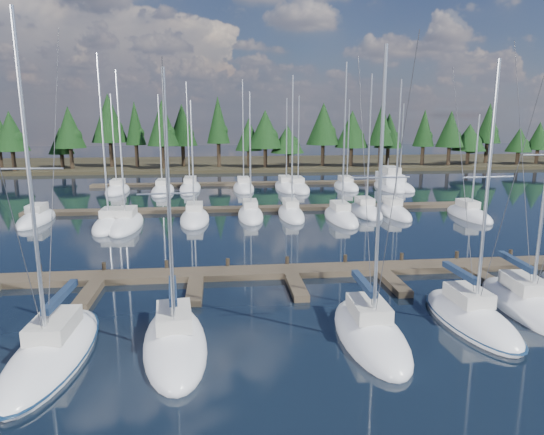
{
  "coord_description": "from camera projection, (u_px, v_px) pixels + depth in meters",
  "views": [
    {
      "loc": [
        -4.42,
        -12.03,
        10.21
      ],
      "look_at": [
        -0.71,
        22.0,
        2.98
      ],
      "focal_mm": 32.0,
      "sensor_mm": 36.0,
      "label": 1
    }
  ],
  "objects": [
    {
      "name": "motor_yacht_right",
      "position": [
        389.0,
        184.0,
        69.13
      ],
      "size": [
        3.92,
        10.43,
        5.15
      ],
      "color": "white",
      "rests_on": "ground"
    },
    {
      "name": "tree_line",
      "position": [
        235.0,
        130.0,
        90.61
      ],
      "size": [
        185.95,
        11.95,
        13.65
      ],
      "color": "black",
      "rests_on": "far_shore"
    },
    {
      "name": "front_sailboat_4",
      "position": [
        471.0,
        318.0,
        24.26
      ],
      "size": [
        3.29,
        7.92,
        13.47
      ],
      "color": "white",
      "rests_on": "ground"
    },
    {
      "name": "far_shore",
      "position": [
        240.0,
        163.0,
        101.76
      ],
      "size": [
        220.0,
        30.0,
        0.6
      ],
      "primitive_type": "cube",
      "color": "#312B1B",
      "rests_on": "ground"
    },
    {
      "name": "front_sailboat_5",
      "position": [
        526.0,
        304.0,
        25.93
      ],
      "size": [
        3.43,
        8.48,
        15.09
      ],
      "color": "white",
      "rests_on": "ground"
    },
    {
      "name": "front_sailboat_2",
      "position": [
        175.0,
        342.0,
        21.64
      ],
      "size": [
        3.61,
        8.45,
        12.86
      ],
      "color": "white",
      "rests_on": "ground"
    },
    {
      "name": "ground",
      "position": [
        270.0,
        231.0,
        43.46
      ],
      "size": [
        260.0,
        260.0,
        0.0
      ],
      "primitive_type": "plane",
      "color": "black",
      "rests_on": "ground"
    },
    {
      "name": "back_sailboat_rows",
      "position": [
        259.0,
        200.0,
        58.29
      ],
      "size": [
        46.17,
        32.89,
        16.3
      ],
      "color": "white",
      "rests_on": "ground"
    },
    {
      "name": "front_sailboat_3",
      "position": [
        370.0,
        333.0,
        22.56
      ],
      "size": [
        2.96,
        7.99,
        13.84
      ],
      "color": "white",
      "rests_on": "ground"
    },
    {
      "name": "front_sailboat_1",
      "position": [
        52.0,
        352.0,
        20.72
      ],
      "size": [
        3.34,
        9.47,
        14.91
      ],
      "color": "white",
      "rests_on": "ground"
    },
    {
      "name": "back_docks",
      "position": [
        254.0,
        195.0,
        62.47
      ],
      "size": [
        50.0,
        21.8,
        0.4
      ],
      "color": "#4C402F",
      "rests_on": "ground"
    },
    {
      "name": "main_dock",
      "position": [
        291.0,
        274.0,
        31.12
      ],
      "size": [
        44.0,
        6.13,
        0.9
      ],
      "color": "#4C402F",
      "rests_on": "ground"
    }
  ]
}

